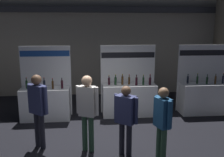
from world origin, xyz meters
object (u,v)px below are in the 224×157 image
at_px(exhibitor_booth_1, 46,101).
at_px(visitor_1, 126,114).
at_px(visitor_3, 87,107).
at_px(visitor_5, 162,119).
at_px(visitor_7, 38,105).
at_px(exhibitor_booth_2, 129,97).
at_px(exhibitor_booth_3, 204,95).

bearing_deg(exhibitor_booth_1, visitor_1, -48.66).
bearing_deg(visitor_3, visitor_5, -177.03).
height_order(visitor_1, visitor_7, visitor_7).
height_order(exhibitor_booth_2, visitor_5, exhibitor_booth_2).
relative_size(exhibitor_booth_2, visitor_3, 1.25).
bearing_deg(visitor_5, exhibitor_booth_1, -153.23).
bearing_deg(visitor_5, exhibitor_booth_2, 165.58).
distance_m(exhibitor_booth_1, exhibitor_booth_2, 2.65).
bearing_deg(exhibitor_booth_3, visitor_1, -139.75).
xyz_separation_m(exhibitor_booth_3, visitor_1, (-3.01, -2.55, 0.38)).
height_order(exhibitor_booth_3, visitor_5, exhibitor_booth_3).
relative_size(visitor_3, visitor_5, 1.09).
xyz_separation_m(exhibitor_booth_2, visitor_7, (-2.48, -2.03, 0.48)).
relative_size(exhibitor_booth_1, visitor_7, 1.26).
bearing_deg(visitor_5, exhibitor_booth_3, 122.33).
xyz_separation_m(exhibitor_booth_2, visitor_1, (-0.48, -2.58, 0.37)).
bearing_deg(visitor_7, exhibitor_booth_2, -100.84).
relative_size(exhibitor_booth_3, visitor_1, 1.40).
distance_m(exhibitor_booth_2, exhibitor_booth_3, 2.53).
distance_m(visitor_5, visitor_7, 2.87).
bearing_deg(exhibitor_booth_1, visitor_5, -43.94).
xyz_separation_m(exhibitor_booth_2, exhibitor_booth_3, (2.53, -0.04, -0.00)).
bearing_deg(exhibitor_booth_1, visitor_7, -84.99).
height_order(exhibitor_booth_1, visitor_3, exhibitor_booth_1).
height_order(visitor_5, visitor_7, visitor_7).
bearing_deg(visitor_7, visitor_3, -153.61).
relative_size(exhibitor_booth_2, visitor_7, 1.26).
distance_m(exhibitor_booth_1, visitor_1, 3.30).
height_order(visitor_1, visitor_3, visitor_3).
xyz_separation_m(exhibitor_booth_1, visitor_7, (0.17, -1.91, 0.49)).
height_order(exhibitor_booth_2, visitor_3, exhibitor_booth_2).
bearing_deg(visitor_3, visitor_1, -174.11).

